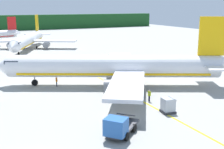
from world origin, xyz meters
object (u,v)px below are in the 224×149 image
airliner_mid_apron (29,40)px  crew_loader_right (57,81)px  airliner_foreground (117,67)px  cargo_container_near (168,105)px  service_truck_fuel (119,126)px  crew_loader_left (149,95)px

airliner_mid_apron → crew_loader_right: bearing=-95.0°
crew_loader_right → airliner_foreground: bearing=-24.5°
airliner_foreground → cargo_container_near: bearing=-89.4°
airliner_foreground → airliner_mid_apron: 52.07m
service_truck_fuel → airliner_mid_apron: bearing=87.0°
airliner_mid_apron → service_truck_fuel: airliner_mid_apron is taller
service_truck_fuel → crew_loader_left: size_ratio=3.14×
airliner_foreground → service_truck_fuel: 20.47m
service_truck_fuel → crew_loader_left: bearing=42.5°
airliner_foreground → crew_loader_right: airliner_foreground is taller
crew_loader_left → crew_loader_right: size_ratio=1.02×
airliner_mid_apron → crew_loader_left: bearing=-84.6°
crew_loader_left → crew_loader_right: 17.12m
cargo_container_near → crew_loader_left: cargo_container_near is taller
cargo_container_near → crew_loader_left: 4.95m
cargo_container_near → airliner_foreground: bearing=90.6°
airliner_foreground → airliner_mid_apron: (-5.30, 51.80, -0.41)m
airliner_mid_apron → crew_loader_right: 47.71m
cargo_container_near → crew_loader_right: cargo_container_near is taller
crew_loader_left → cargo_container_near: bearing=-93.5°
airliner_foreground → crew_loader_right: bearing=155.5°
airliner_foreground → crew_loader_left: 9.97m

